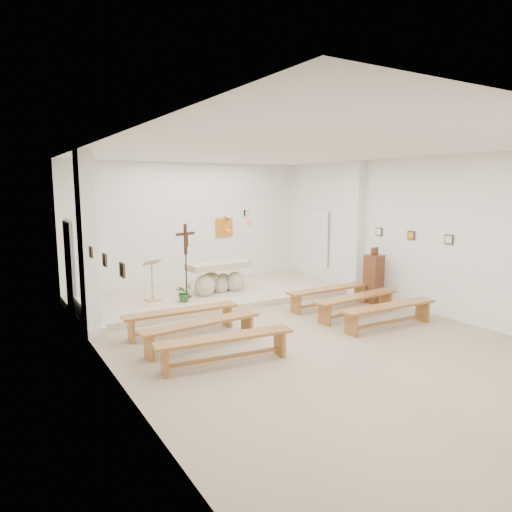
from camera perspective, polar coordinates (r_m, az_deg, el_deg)
ground at (r=9.04m, az=4.77°, el=-9.66°), size 7.00×10.00×0.00m
wall_left at (r=7.18m, az=-18.20°, el=-0.46°), size 0.02×10.00×3.50m
wall_right at (r=11.06m, az=19.69°, el=2.52°), size 0.02×10.00×3.50m
wall_back at (r=12.99m, az=-8.20°, el=3.78°), size 7.00×0.02×3.50m
ceiling at (r=8.60m, az=5.07°, el=12.99°), size 7.00×10.00×0.02m
sanctuary_platform at (r=11.91m, az=-5.20°, el=-4.77°), size 6.98×3.00×0.15m
pilaster_left at (r=9.15m, az=-20.34°, el=1.31°), size 0.26×0.55×3.50m
pilaster_right at (r=12.33m, az=12.12°, el=3.42°), size 0.26×0.55×3.50m
gold_wall_relief at (r=13.42m, az=-4.00°, el=3.57°), size 0.55×0.04×0.55m
sanctuary_lamp at (r=13.52m, az=-0.87°, el=4.31°), size 0.11×0.36×0.44m
station_frame_left_front at (r=6.43m, az=-16.38°, el=-1.69°), size 0.03×0.20×0.20m
station_frame_left_mid at (r=7.38m, az=-18.39°, el=-0.47°), size 0.03×0.20×0.20m
station_frame_left_rear at (r=8.35m, az=-19.94°, el=0.47°), size 0.03×0.20×0.20m
station_frame_right_front at (r=10.56m, az=22.98°, el=1.91°), size 0.03×0.20×0.20m
station_frame_right_mid at (r=11.17m, az=18.83°, el=2.47°), size 0.03×0.20×0.20m
station_frame_right_rear at (r=11.84m, az=15.12°, el=2.96°), size 0.03×0.20×0.20m
radiator_left at (r=10.09m, az=-21.00°, el=-6.65°), size 0.10×0.85×0.52m
radiator_right at (r=13.09m, az=10.01°, el=-2.77°), size 0.10×0.85×0.52m
altar at (r=11.76m, az=-4.79°, el=-2.96°), size 1.68×0.79×0.84m
lectern at (r=11.07m, az=-12.83°, el=-2.91°), size 0.42×0.37×1.02m
crucifix_stand at (r=11.17m, az=-8.75°, el=0.11°), size 0.54×0.24×1.81m
potted_plant at (r=10.90m, az=-8.98°, el=-4.49°), size 0.52×0.50×0.45m
donation_pedestal at (r=11.57m, az=14.48°, el=-2.72°), size 0.41×0.41×1.38m
bench_left_front at (r=9.03m, az=-9.28°, el=-7.36°), size 2.29×0.44×0.48m
bench_right_front at (r=10.92m, az=9.16°, el=-4.55°), size 2.28×0.39×0.48m
bench_left_second at (r=8.22m, az=-6.84°, el=-8.92°), size 2.30×0.54×0.48m
bench_right_second at (r=10.26m, az=12.50°, el=-5.51°), size 2.30×0.55×0.48m
bench_left_third at (r=7.43m, az=-3.85°, el=-10.80°), size 2.30×0.62×0.48m
bench_right_third at (r=9.64m, az=16.29°, el=-6.57°), size 2.29×0.44×0.48m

